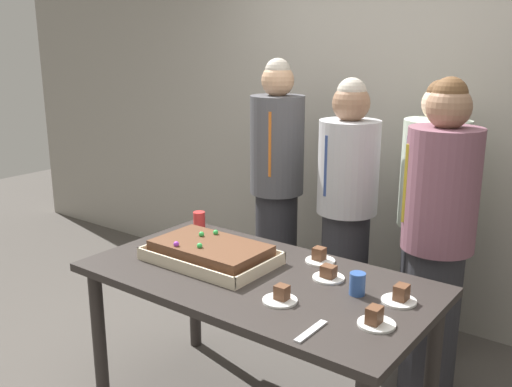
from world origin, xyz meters
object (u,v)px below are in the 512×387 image
(plated_slice_center_front, at_px, (320,257))
(drink_cup_middle, at_px, (199,220))
(plated_slice_near_left, at_px, (328,275))
(person_striped_tie_right, at_px, (430,219))
(plated_slice_far_right, at_px, (400,297))
(cake_server_utensil, at_px, (311,331))
(plated_slice_near_right, at_px, (375,319))
(drink_cup_nearest, at_px, (357,284))
(party_table, at_px, (256,294))
(person_serving_front, at_px, (277,188))
(person_green_shirt_behind, at_px, (437,240))
(plated_slice_far_left, at_px, (281,297))
(sheet_cake, at_px, (211,253))
(person_far_right_suit, at_px, (346,213))

(plated_slice_center_front, bearing_deg, drink_cup_middle, 177.99)
(plated_slice_near_left, distance_m, person_striped_tie_right, 1.01)
(plated_slice_far_right, xyz_separation_m, cake_server_utensil, (-0.17, -0.45, -0.02))
(plated_slice_near_right, height_order, drink_cup_nearest, drink_cup_nearest)
(party_table, relative_size, plated_slice_near_left, 11.10)
(drink_cup_nearest, distance_m, person_serving_front, 1.43)
(plated_slice_far_right, height_order, person_green_shirt_behind, person_green_shirt_behind)
(drink_cup_middle, height_order, person_serving_front, person_serving_front)
(drink_cup_nearest, distance_m, person_striped_tie_right, 1.08)
(drink_cup_nearest, xyz_separation_m, person_green_shirt_behind, (0.11, 0.66, 0.04))
(plated_slice_near_left, bearing_deg, drink_cup_nearest, -21.22)
(plated_slice_near_left, height_order, person_serving_front, person_serving_front)
(plated_slice_far_left, height_order, person_serving_front, person_serving_front)
(person_serving_front, relative_size, person_striped_tie_right, 1.06)
(plated_slice_near_right, height_order, plated_slice_far_right, plated_slice_near_right)
(sheet_cake, bearing_deg, plated_slice_far_right, 8.31)
(drink_cup_nearest, xyz_separation_m, person_striped_tie_right, (-0.08, 1.08, 0.01))
(plated_slice_near_left, height_order, person_far_right_suit, person_far_right_suit)
(sheet_cake, bearing_deg, person_striped_tie_right, 59.56)
(plated_slice_far_left, bearing_deg, person_far_right_suit, 104.26)
(plated_slice_far_right, relative_size, drink_cup_nearest, 1.50)
(sheet_cake, xyz_separation_m, person_far_right_suit, (0.26, 0.95, 0.02))
(person_serving_front, bearing_deg, sheet_cake, -0.02)
(person_green_shirt_behind, relative_size, person_striped_tie_right, 1.03)
(plated_slice_near_right, relative_size, person_green_shirt_behind, 0.09)
(drink_cup_middle, xyz_separation_m, cake_server_utensil, (1.19, -0.67, -0.05))
(plated_slice_far_right, bearing_deg, person_green_shirt_behind, 96.14)
(sheet_cake, height_order, plated_slice_near_left, sheet_cake)
(party_table, height_order, drink_cup_nearest, drink_cup_nearest)
(party_table, relative_size, sheet_cake, 2.61)
(sheet_cake, distance_m, plated_slice_center_front, 0.55)
(plated_slice_near_left, bearing_deg, cake_server_utensil, -67.45)
(plated_slice_center_front, xyz_separation_m, drink_cup_nearest, (0.33, -0.23, 0.03))
(party_table, distance_m, person_striped_tie_right, 1.25)
(plated_slice_near_left, bearing_deg, person_green_shirt_behind, 63.08)
(sheet_cake, distance_m, plated_slice_far_right, 0.96)
(sheet_cake, height_order, plated_slice_center_front, sheet_cake)
(plated_slice_center_front, relative_size, person_striped_tie_right, 0.09)
(person_far_right_suit, bearing_deg, plated_slice_far_right, 55.77)
(person_green_shirt_behind, height_order, person_striped_tie_right, person_green_shirt_behind)
(plated_slice_far_left, xyz_separation_m, drink_cup_nearest, (0.23, 0.26, 0.03))
(plated_slice_near_left, relative_size, plated_slice_far_right, 1.00)
(plated_slice_near_left, relative_size, cake_server_utensil, 0.75)
(plated_slice_near_left, xyz_separation_m, drink_cup_middle, (-0.99, 0.19, 0.03))
(person_far_right_suit, bearing_deg, plated_slice_near_right, 48.51)
(drink_cup_nearest, bearing_deg, party_table, -168.88)
(plated_slice_near_left, bearing_deg, person_serving_front, 136.06)
(sheet_cake, distance_m, drink_cup_middle, 0.54)
(party_table, bearing_deg, plated_slice_near_right, -9.83)
(person_far_right_suit, bearing_deg, drink_cup_middle, -33.13)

